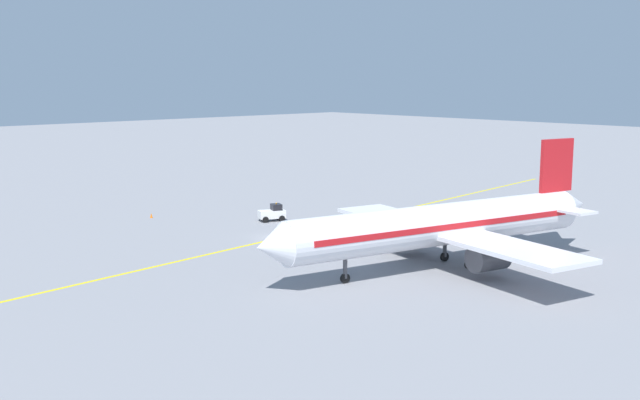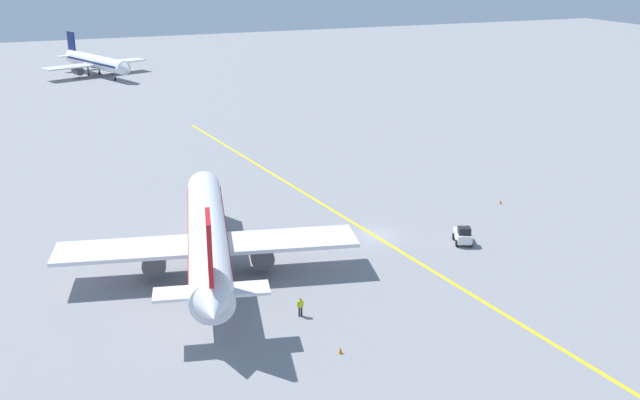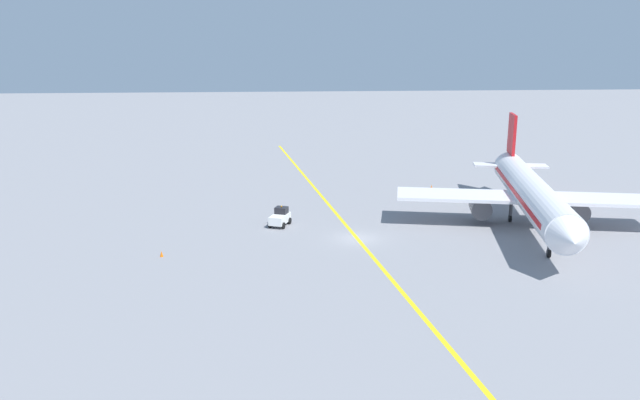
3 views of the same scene
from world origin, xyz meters
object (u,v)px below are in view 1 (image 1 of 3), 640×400
at_px(airplane_at_gate, 444,225).
at_px(traffic_cone_near_nose, 506,226).
at_px(ground_crew_worker, 475,230).
at_px(traffic_cone_mid_apron, 151,216).
at_px(baggage_tug_white, 273,213).

bearing_deg(airplane_at_gate, traffic_cone_near_nose, -73.01).
height_order(ground_crew_worker, traffic_cone_mid_apron, ground_crew_worker).
bearing_deg(baggage_tug_white, ground_crew_worker, -157.43).
relative_size(baggage_tug_white, ground_crew_worker, 1.99).
xyz_separation_m(baggage_tug_white, traffic_cone_mid_apron, (11.16, 9.24, -0.63)).
bearing_deg(baggage_tug_white, traffic_cone_near_nose, -142.81).
xyz_separation_m(traffic_cone_near_nose, traffic_cone_mid_apron, (32.02, 25.06, 0.00)).
height_order(traffic_cone_near_nose, traffic_cone_mid_apron, same).
distance_m(airplane_at_gate, ground_crew_worker, 12.95).
height_order(baggage_tug_white, ground_crew_worker, baggage_tug_white).
distance_m(baggage_tug_white, traffic_cone_mid_apron, 14.50).
distance_m(baggage_tug_white, traffic_cone_near_nose, 26.19).
height_order(airplane_at_gate, ground_crew_worker, airplane_at_gate).
bearing_deg(ground_crew_worker, traffic_cone_near_nose, -84.21).
relative_size(traffic_cone_near_nose, traffic_cone_mid_apron, 1.00).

